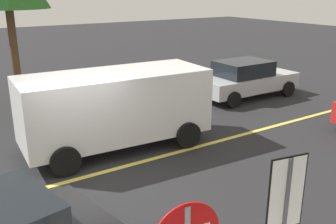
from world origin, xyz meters
The scene contains 5 objects.
ground_plane centered at (0.00, 0.00, 0.00)m, with size 80.00×80.00×0.00m, color #262628.
lane_marking_centre centered at (3.00, 0.00, 0.01)m, with size 28.00×0.16×0.01m, color #E0D14C.
speed_limit_sign centered at (0.47, -5.47, 1.76)m, with size 0.53×0.12×2.52m.
white_van centered at (1.35, 1.27, 1.27)m, with size 5.31×2.50×2.20m.
car_silver_near_curb centered at (8.28, 3.24, 0.79)m, with size 4.53×2.07×1.55m.
Camera 1 is at (-2.98, -8.15, 4.40)m, focal length 40.98 mm.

